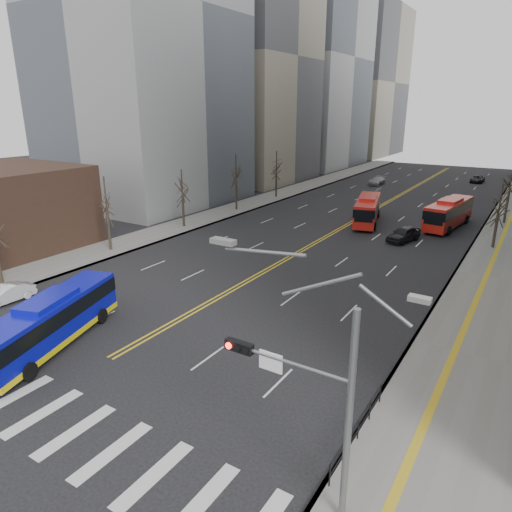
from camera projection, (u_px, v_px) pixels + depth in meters
ground at (28, 405)px, 21.88m from camera, size 220.00×220.00×0.00m
sidewalk_left at (249, 204)px, 66.39m from camera, size 5.00×130.00×0.15m
crosswalk at (28, 405)px, 21.88m from camera, size 26.70×4.00×0.01m
centerline at (382, 205)px, 66.11m from camera, size 0.55×100.00×0.01m
office_towers at (424, 36)px, 69.46m from camera, size 83.00×134.00×58.00m
signal_mast at (309, 386)px, 15.01m from camera, size 5.37×0.37×9.39m
pedestrian_railing at (358, 425)px, 19.22m from camera, size 0.06×6.06×1.02m
street_trees at (268, 187)px, 51.78m from camera, size 35.20×47.20×7.60m
blue_bus at (50, 321)px, 26.74m from camera, size 5.53×10.88×3.15m
red_bus_near at (367, 208)px, 55.42m from camera, size 4.92×10.66×3.32m
red_bus_far at (449, 212)px, 53.45m from camera, size 3.75×10.92×3.41m
car_white at (7, 294)px, 33.13m from camera, size 1.51×3.97×1.29m
car_dark_mid at (404, 234)px, 48.22m from camera, size 3.04×4.94×1.57m
car_silver at (377, 181)px, 83.23m from camera, size 2.01×4.88×1.41m
car_dark_far at (477, 179)px, 85.87m from camera, size 2.24×4.61×1.26m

